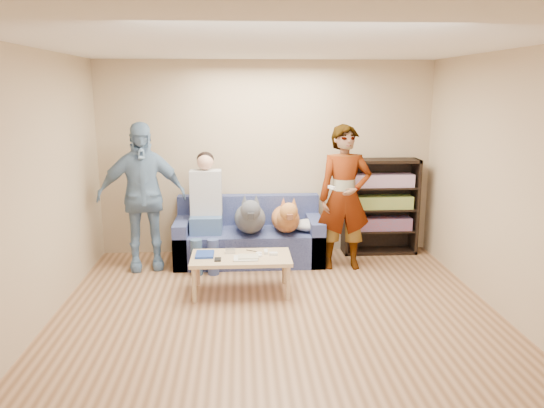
{
  "coord_description": "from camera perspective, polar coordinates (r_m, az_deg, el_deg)",
  "views": [
    {
      "loc": [
        -0.35,
        -4.64,
        2.23
      ],
      "look_at": [
        0.0,
        1.2,
        0.95
      ],
      "focal_mm": 35.0,
      "sensor_mm": 36.0,
      "label": 1
    }
  ],
  "objects": [
    {
      "name": "ground",
      "position": [
        5.16,
        0.82,
        -13.27
      ],
      "size": [
        5.0,
        5.0,
        0.0
      ],
      "primitive_type": "plane",
      "color": "brown",
      "rests_on": "ground"
    },
    {
      "name": "ceiling",
      "position": [
        4.67,
        0.92,
        16.88
      ],
      "size": [
        5.0,
        5.0,
        0.0
      ],
      "primitive_type": "plane",
      "rotation": [
        3.14,
        0.0,
        0.0
      ],
      "color": "white",
      "rests_on": "ground"
    },
    {
      "name": "wall_back",
      "position": [
        7.21,
        -0.62,
        4.93
      ],
      "size": [
        4.5,
        0.0,
        4.5
      ],
      "primitive_type": "plane",
      "rotation": [
        1.57,
        0.0,
        0.0
      ],
      "color": "tan",
      "rests_on": "ground"
    },
    {
      "name": "wall_front",
      "position": [
        2.36,
        5.5,
        -10.94
      ],
      "size": [
        4.5,
        0.0,
        4.5
      ],
      "primitive_type": "plane",
      "rotation": [
        -1.57,
        0.0,
        0.0
      ],
      "color": "tan",
      "rests_on": "ground"
    },
    {
      "name": "wall_left",
      "position": [
        5.1,
        -25.23,
        0.64
      ],
      "size": [
        0.0,
        5.0,
        5.0
      ],
      "primitive_type": "plane",
      "rotation": [
        1.57,
        0.0,
        1.57
      ],
      "color": "tan",
      "rests_on": "ground"
    },
    {
      "name": "wall_right",
      "position": [
        5.4,
        25.42,
        1.22
      ],
      "size": [
        0.0,
        5.0,
        5.0
      ],
      "primitive_type": "plane",
      "rotation": [
        1.57,
        0.0,
        -1.57
      ],
      "color": "tan",
      "rests_on": "ground"
    },
    {
      "name": "blanket",
      "position": [
        6.87,
        3.94,
        -2.27
      ],
      "size": [
        0.42,
        0.35,
        0.14
      ],
      "primitive_type": "ellipsoid",
      "color": "#A9AAAE",
      "rests_on": "sofa"
    },
    {
      "name": "person_standing_right",
      "position": [
        6.63,
        7.81,
        0.68
      ],
      "size": [
        0.67,
        0.45,
        1.8
      ],
      "primitive_type": "imported",
      "rotation": [
        0.0,
        0.0,
        -0.02
      ],
      "color": "gray",
      "rests_on": "ground"
    },
    {
      "name": "person_standing_left",
      "position": [
        6.75,
        -13.82,
        0.79
      ],
      "size": [
        1.15,
        0.66,
        1.84
      ],
      "primitive_type": "imported",
      "rotation": [
        0.0,
        0.0,
        0.2
      ],
      "color": "#708CB4",
      "rests_on": "ground"
    },
    {
      "name": "held_controller",
      "position": [
        6.37,
        6.43,
        1.78
      ],
      "size": [
        0.08,
        0.13,
        0.03
      ],
      "primitive_type": "cube",
      "rotation": [
        0.0,
        0.0,
        0.33
      ],
      "color": "white",
      "rests_on": "person_standing_right"
    },
    {
      "name": "notebook_blue",
      "position": [
        5.93,
        -7.24,
        -5.4
      ],
      "size": [
        0.2,
        0.26,
        0.03
      ],
      "primitive_type": "cube",
      "color": "navy",
      "rests_on": "coffee_table"
    },
    {
      "name": "papers",
      "position": [
        5.78,
        -2.85,
        -5.85
      ],
      "size": [
        0.26,
        0.2,
        0.02
      ],
      "primitive_type": "cube",
      "color": "silver",
      "rests_on": "coffee_table"
    },
    {
      "name": "magazine",
      "position": [
        5.79,
        -2.56,
        -5.66
      ],
      "size": [
        0.22,
        0.17,
        0.01
      ],
      "primitive_type": "cube",
      "color": "#B8B193",
      "rests_on": "coffee_table"
    },
    {
      "name": "camera_silver",
      "position": [
        5.98,
        -4.51,
        -5.06
      ],
      "size": [
        0.11,
        0.06,
        0.05
      ],
      "primitive_type": "cube",
      "color": "#B0B1B5",
      "rests_on": "coffee_table"
    },
    {
      "name": "controller_a",
      "position": [
        5.97,
        -0.66,
        -5.15
      ],
      "size": [
        0.04,
        0.13,
        0.03
      ],
      "primitive_type": "cube",
      "color": "silver",
      "rests_on": "coffee_table"
    },
    {
      "name": "controller_b",
      "position": [
        5.9,
        0.16,
        -5.37
      ],
      "size": [
        0.09,
        0.06,
        0.03
      ],
      "primitive_type": "cube",
      "color": "white",
      "rests_on": "coffee_table"
    },
    {
      "name": "headphone_cup_a",
      "position": [
        5.86,
        -1.39,
        -5.56
      ],
      "size": [
        0.07,
        0.07,
        0.02
      ],
      "primitive_type": "cylinder",
      "color": "white",
      "rests_on": "coffee_table"
    },
    {
      "name": "headphone_cup_b",
      "position": [
        5.93,
        -1.42,
        -5.33
      ],
      "size": [
        0.07,
        0.07,
        0.02
      ],
      "primitive_type": "cylinder",
      "color": "white",
      "rests_on": "coffee_table"
    },
    {
      "name": "pen_orange",
      "position": [
        5.72,
        -3.55,
        -6.08
      ],
      "size": [
        0.13,
        0.06,
        0.01
      ],
      "primitive_type": "cylinder",
      "rotation": [
        0.0,
        1.57,
        0.35
      ],
      "color": "#C47E1B",
      "rests_on": "coffee_table"
    },
    {
      "name": "pen_black",
      "position": [
        6.05,
        -2.22,
        -5.05
      ],
      "size": [
        0.13,
        0.08,
        0.01
      ],
      "primitive_type": "cylinder",
      "rotation": [
        0.0,
        1.57,
        -0.52
      ],
      "color": "black",
      "rests_on": "coffee_table"
    },
    {
      "name": "wallet",
      "position": [
        5.76,
        -5.85,
        -5.95
      ],
      "size": [
        0.07,
        0.12,
        0.02
      ],
      "primitive_type": "cube",
      "color": "black",
      "rests_on": "coffee_table"
    },
    {
      "name": "sofa",
      "position": [
        7.01,
        -2.48,
        -3.81
      ],
      "size": [
        1.9,
        0.85,
        0.82
      ],
      "color": "#515B93",
      "rests_on": "ground"
    },
    {
      "name": "person_seated",
      "position": [
        6.78,
        -7.13,
        -0.16
      ],
      "size": [
        0.4,
        0.73,
        1.47
      ],
      "color": "teal",
      "rests_on": "sofa"
    },
    {
      "name": "dog_gray",
      "position": [
        6.72,
        -2.38,
        -1.44
      ],
      "size": [
        0.4,
        1.24,
        0.58
      ],
      "color": "#494C53",
      "rests_on": "sofa"
    },
    {
      "name": "dog_tan",
      "position": [
        6.76,
        1.53,
        -1.51
      ],
      "size": [
        0.36,
        1.14,
        0.53
      ],
      "color": "#C46F3B",
      "rests_on": "sofa"
    },
    {
      "name": "coffee_table",
      "position": [
        5.89,
        -3.35,
        -6.05
      ],
      "size": [
        1.1,
        0.6,
        0.42
      ],
      "color": "#D5B883",
      "rests_on": "ground"
    },
    {
      "name": "bookshelf",
      "position": [
        7.39,
        11.55,
        -0.03
      ],
      "size": [
        1.0,
        0.34,
        1.3
      ],
      "color": "black",
      "rests_on": "ground"
    }
  ]
}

